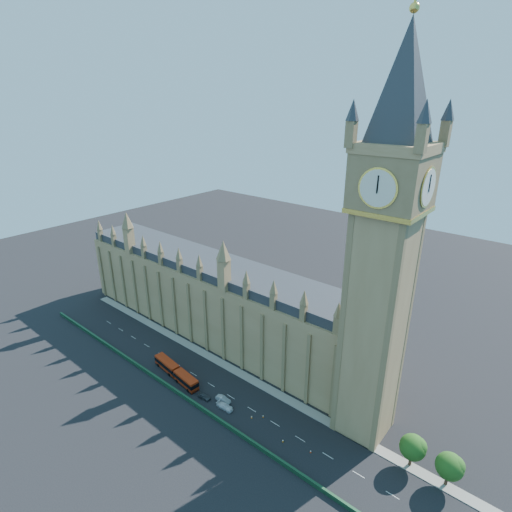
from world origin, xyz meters
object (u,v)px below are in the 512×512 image
Objects in this scene: car_white at (225,406)px; car_silver at (223,399)px; car_grey at (204,397)px; red_bus at (176,372)px.

car_silver is at bearing 48.62° from car_white.
car_silver is at bearing -68.94° from car_grey.
car_white is (2.31, -1.71, -0.03)m from car_silver.
car_silver is (4.97, 2.55, 0.08)m from car_grey.
red_bus reaches higher than car_white.
red_bus is 4.40× the size of car_silver.
car_white is (21.07, -0.25, -1.07)m from red_bus.
car_white is at bearing -132.58° from car_silver.
red_bus is at bearing 84.43° from car_white.
car_silver is 0.91× the size of car_white.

